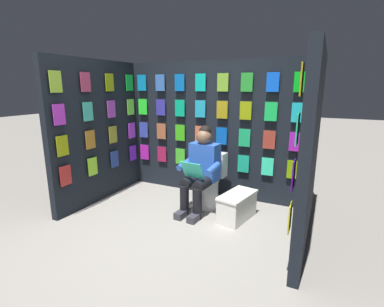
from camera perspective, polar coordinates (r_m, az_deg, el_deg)
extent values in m
plane|color=gray|center=(3.30, -8.51, -18.15)|extent=(30.00, 30.00, 0.00)
cube|color=black|center=(4.48, 4.18, 4.77)|extent=(2.97, 0.10, 2.09)
cube|color=#B31FA5|center=(5.08, -9.50, 0.27)|extent=(0.17, 0.01, 0.26)
cube|color=#A01B48|center=(4.89, -6.07, -0.14)|extent=(0.17, 0.01, 0.26)
cube|color=green|center=(4.72, -2.37, -0.58)|extent=(0.17, 0.01, 0.26)
cube|color=#19E890|center=(4.57, 1.60, -1.05)|extent=(0.17, 0.01, 0.26)
cube|color=purple|center=(4.44, 5.82, -1.55)|extent=(0.17, 0.01, 0.26)
cube|color=#16A885|center=(4.34, 10.26, -2.06)|extent=(0.17, 0.01, 0.26)
cube|color=#32F0B1|center=(4.26, 14.89, -2.58)|extent=(0.17, 0.01, 0.26)
cube|color=#73AB08|center=(4.21, 19.66, -3.09)|extent=(0.17, 0.01, 0.26)
cube|color=#3344AD|center=(5.01, -9.67, 4.69)|extent=(0.17, 0.01, 0.26)
cube|color=#AC5E3B|center=(4.81, -6.18, 4.46)|extent=(0.17, 0.01, 0.26)
cube|color=green|center=(4.64, -2.41, 4.18)|extent=(0.17, 0.01, 0.26)
cube|color=#E26644|center=(4.48, 1.63, 3.87)|extent=(0.17, 0.01, 0.26)
cube|color=blue|center=(4.35, 5.94, 3.51)|extent=(0.17, 0.01, 0.26)
cube|color=#1AAC61|center=(4.25, 10.48, 3.11)|extent=(0.17, 0.01, 0.26)
cube|color=#A13527|center=(4.17, 15.22, 2.68)|extent=(0.17, 0.01, 0.26)
cube|color=purple|center=(4.12, 20.10, 2.21)|extent=(0.17, 0.01, 0.26)
cube|color=#2AEB2F|center=(4.97, -9.86, 9.22)|extent=(0.17, 0.01, 0.26)
cube|color=#3530A5|center=(4.77, -6.30, 9.17)|extent=(0.17, 0.01, 0.26)
cube|color=#0CAE7A|center=(4.59, -2.46, 9.08)|extent=(0.17, 0.01, 0.26)
cube|color=#1EA0C2|center=(4.43, 1.67, 8.93)|extent=(0.17, 0.01, 0.26)
cube|color=#A08D16|center=(4.30, 6.07, 8.72)|extent=(0.17, 0.01, 0.26)
cube|color=#8C9F0E|center=(4.20, 10.72, 8.45)|extent=(0.17, 0.01, 0.26)
cube|color=#18C550|center=(4.12, 15.56, 8.11)|extent=(0.17, 0.01, 0.26)
cube|color=#1BB7CF|center=(4.07, 20.55, 7.69)|extent=(0.17, 0.01, 0.26)
cube|color=#0F7FC3|center=(4.95, -10.04, 13.81)|extent=(0.17, 0.01, 0.26)
cube|color=#386ABC|center=(4.76, -6.43, 13.95)|extent=(0.17, 0.01, 0.26)
cube|color=#0C61B8|center=(4.58, -2.51, 14.04)|extent=(0.17, 0.01, 0.26)
cube|color=#0DB9A6|center=(4.42, 1.70, 14.07)|extent=(0.17, 0.01, 0.26)
cube|color=#75AF2E|center=(4.29, 6.20, 14.02)|extent=(0.17, 0.01, 0.26)
cube|color=green|center=(4.18, 10.96, 13.87)|extent=(0.17, 0.01, 0.26)
cube|color=blue|center=(4.10, 15.92, 13.63)|extent=(0.17, 0.01, 0.26)
cube|color=#0AC01B|center=(4.06, 21.02, 13.27)|extent=(0.17, 0.01, 0.26)
cube|color=black|center=(3.26, 22.70, 0.48)|extent=(0.10, 1.77, 2.09)
cube|color=#C82C97|center=(4.07, 21.52, -3.82)|extent=(0.01, 0.17, 0.26)
cube|color=#17EBCD|center=(3.62, 20.91, -5.88)|extent=(0.01, 0.17, 0.26)
cube|color=teal|center=(3.17, 20.12, -8.53)|extent=(0.01, 0.17, 0.26)
cube|color=yellow|center=(2.73, 19.06, -12.04)|extent=(0.01, 0.17, 0.26)
cube|color=#9F5722|center=(3.98, 22.01, 1.66)|extent=(0.01, 0.17, 0.26)
cube|color=#AAD536|center=(3.51, 21.45, 0.25)|extent=(0.01, 0.17, 0.26)
cube|color=green|center=(3.05, 20.72, -1.58)|extent=(0.01, 0.17, 0.26)
cube|color=#45098D|center=(2.59, 19.73, -4.07)|extent=(0.01, 0.17, 0.26)
cube|color=#B0D836|center=(3.92, 22.52, 7.34)|extent=(0.01, 0.17, 0.26)
cube|color=#36E3C3|center=(3.45, 22.01, 6.68)|extent=(0.01, 0.17, 0.26)
cube|color=blue|center=(2.98, 21.35, 5.82)|extent=(0.01, 0.17, 0.26)
cube|color=#22CB84|center=(2.51, 20.44, 4.62)|extent=(0.01, 0.17, 0.26)
cube|color=#33E19E|center=(3.91, 23.05, 13.12)|extent=(0.01, 0.17, 0.26)
cube|color=#1EA4C8|center=(3.43, 22.60, 13.26)|extent=(0.01, 0.17, 0.26)
cube|color=#0DD9CF|center=(2.96, 22.02, 13.45)|extent=(0.01, 0.17, 0.26)
cube|color=#B19D1B|center=(2.48, 21.21, 13.70)|extent=(0.01, 0.17, 0.26)
cube|color=black|center=(4.50, -18.43, 4.15)|extent=(0.10, 1.77, 2.09)
cube|color=red|center=(4.06, -24.01, -4.08)|extent=(0.01, 0.17, 0.26)
cube|color=#9AE832|center=(4.37, -19.31, -2.49)|extent=(0.01, 0.17, 0.26)
cube|color=#284292|center=(4.70, -15.27, -1.10)|extent=(0.01, 0.17, 0.26)
cube|color=#6426D2|center=(5.06, -11.77, 0.11)|extent=(0.01, 0.17, 0.26)
cube|color=#9EA912|center=(3.97, -24.55, 1.40)|extent=(0.01, 0.17, 0.26)
cube|color=#B37526|center=(4.28, -19.72, 2.63)|extent=(0.01, 0.17, 0.26)
cube|color=#9E9B30|center=(4.62, -15.57, 3.67)|extent=(0.01, 0.17, 0.26)
cube|color=#BA3DE4|center=(4.99, -11.99, 4.55)|extent=(0.01, 0.17, 0.26)
cube|color=#B832CA|center=(3.92, -25.12, 7.09)|extent=(0.01, 0.17, 0.26)
cube|color=#3DB7A3|center=(4.23, -20.15, 7.91)|extent=(0.01, 0.17, 0.26)
cube|color=purple|center=(4.58, -15.88, 8.57)|extent=(0.01, 0.17, 0.26)
cube|color=#7EE04B|center=(4.94, -12.22, 9.10)|extent=(0.01, 0.17, 0.26)
cube|color=#92C035|center=(3.90, -25.71, 12.87)|extent=(0.01, 0.17, 0.26)
cube|color=#A43556|center=(4.22, -20.59, 13.28)|extent=(0.01, 0.17, 0.26)
cube|color=#8BA210|center=(4.56, -16.21, 13.54)|extent=(0.01, 0.17, 0.26)
cube|color=green|center=(4.93, -12.45, 13.70)|extent=(0.01, 0.17, 0.26)
cylinder|color=white|center=(4.16, 2.66, -7.96)|extent=(0.38, 0.38, 0.40)
cylinder|color=white|center=(4.09, 2.69, -5.19)|extent=(0.41, 0.41, 0.02)
cube|color=white|center=(4.26, 4.37, -2.09)|extent=(0.39, 0.21, 0.36)
cylinder|color=white|center=(4.19, 3.81, -2.36)|extent=(0.39, 0.10, 0.39)
cube|color=blue|center=(3.99, 2.56, -1.61)|extent=(0.42, 0.26, 0.52)
sphere|color=brown|center=(3.88, 2.41, 3.35)|extent=(0.21, 0.21, 0.21)
sphere|color=black|center=(3.90, 2.63, 4.40)|extent=(0.17, 0.17, 0.17)
cylinder|color=black|center=(3.85, 2.42, -6.00)|extent=(0.19, 0.41, 0.15)
cylinder|color=black|center=(3.94, -0.15, -5.51)|extent=(0.19, 0.41, 0.15)
cylinder|color=black|center=(3.78, 1.07, -10.03)|extent=(0.12, 0.12, 0.42)
cylinder|color=black|center=(3.88, -1.53, -9.43)|extent=(0.12, 0.12, 0.42)
cube|color=#33333D|center=(3.80, 0.60, -12.65)|extent=(0.13, 0.27, 0.09)
cube|color=#33333D|center=(3.90, -2.00, -11.98)|extent=(0.13, 0.27, 0.09)
cylinder|color=blue|center=(3.74, 4.22, -3.06)|extent=(0.11, 0.32, 0.13)
cylinder|color=blue|center=(3.95, -1.49, -2.14)|extent=(0.11, 0.32, 0.13)
cube|color=#36D9B8|center=(3.71, 0.06, -3.40)|extent=(0.31, 0.16, 0.23)
cube|color=white|center=(3.84, 9.02, -10.64)|extent=(0.40, 0.63, 0.32)
cube|color=white|center=(3.78, 9.12, -8.20)|extent=(0.42, 0.65, 0.03)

